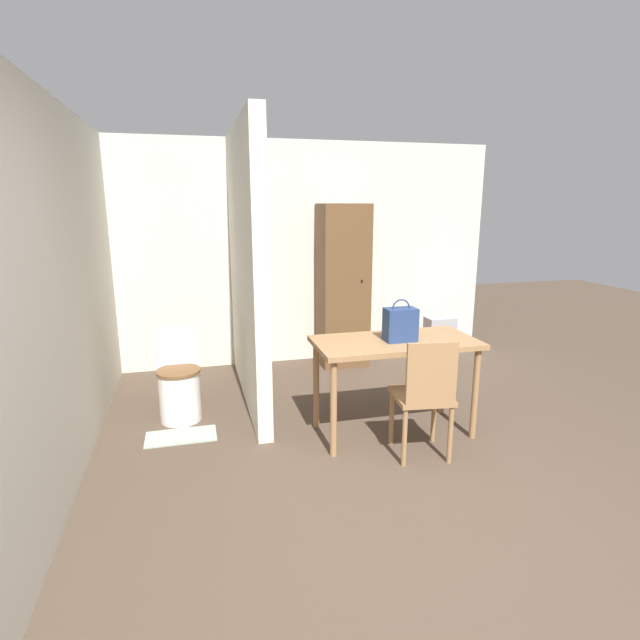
% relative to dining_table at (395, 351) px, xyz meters
% --- Properties ---
extents(ground_plane, '(16.00, 16.00, 0.00)m').
position_rel_dining_table_xyz_m(ground_plane, '(-0.42, -1.45, -0.69)').
color(ground_plane, '#4C3D30').
extents(wall_back, '(4.80, 0.12, 2.50)m').
position_rel_dining_table_xyz_m(wall_back, '(-0.42, 2.14, 0.56)').
color(wall_back, beige).
rests_on(wall_back, ground_plane).
extents(wall_left, '(0.12, 4.53, 2.50)m').
position_rel_dining_table_xyz_m(wall_left, '(-2.38, 0.32, 0.56)').
color(wall_left, beige).
rests_on(wall_left, ground_plane).
extents(partition_wall, '(0.12, 2.03, 2.50)m').
position_rel_dining_table_xyz_m(partition_wall, '(-1.03, 1.07, 0.56)').
color(partition_wall, beige).
rests_on(partition_wall, ground_plane).
extents(dining_table, '(1.27, 0.63, 0.78)m').
position_rel_dining_table_xyz_m(dining_table, '(0.00, 0.00, 0.00)').
color(dining_table, '#997047').
rests_on(dining_table, ground_plane).
extents(wooden_chair, '(0.44, 0.44, 0.91)m').
position_rel_dining_table_xyz_m(wooden_chair, '(0.05, -0.44, -0.19)').
color(wooden_chair, '#997047').
rests_on(wooden_chair, ground_plane).
extents(toilet, '(0.37, 0.52, 0.75)m').
position_rel_dining_table_xyz_m(toilet, '(-1.67, 0.75, -0.36)').
color(toilet, white).
rests_on(toilet, ground_plane).
extents(handbag, '(0.24, 0.15, 0.33)m').
position_rel_dining_table_xyz_m(handbag, '(0.02, -0.03, 0.23)').
color(handbag, navy).
rests_on(handbag, dining_table).
extents(wooden_cabinet, '(0.53, 0.48, 1.82)m').
position_rel_dining_table_xyz_m(wooden_cabinet, '(0.13, 1.84, 0.22)').
color(wooden_cabinet, brown).
rests_on(wooden_cabinet, ground_plane).
extents(bath_mat, '(0.55, 0.28, 0.01)m').
position_rel_dining_table_xyz_m(bath_mat, '(-1.67, 0.34, -0.68)').
color(bath_mat, '#99A899').
rests_on(bath_mat, ground_plane).
extents(space_heater, '(0.32, 0.21, 0.56)m').
position_rel_dining_table_xyz_m(space_heater, '(1.19, 1.48, -0.41)').
color(space_heater, '#9E9EA3').
rests_on(space_heater, ground_plane).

